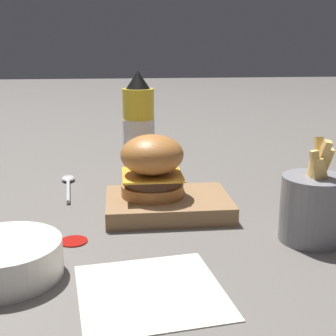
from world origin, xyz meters
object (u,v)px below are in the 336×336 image
(serving_board, at_px, (168,205))
(burger, at_px, (152,165))
(side_bowl, at_px, (5,258))
(spoon, at_px, (68,183))
(ketchup_bottle, at_px, (139,134))
(fries_basket, at_px, (313,207))

(serving_board, distance_m, burger, 0.07)
(burger, xyz_separation_m, side_bowl, (-0.20, -0.21, -0.06))
(serving_board, bearing_deg, spoon, 135.95)
(serving_board, distance_m, ketchup_bottle, 0.20)
(burger, distance_m, fries_basket, 0.27)
(serving_board, xyz_separation_m, side_bowl, (-0.22, -0.20, 0.01))
(spoon, bearing_deg, serving_board, -139.52)
(fries_basket, bearing_deg, side_bowl, -171.08)
(ketchup_bottle, distance_m, side_bowl, 0.43)
(serving_board, height_order, ketchup_bottle, ketchup_bottle)
(serving_board, relative_size, ketchup_bottle, 0.91)
(burger, distance_m, side_bowl, 0.29)
(burger, bearing_deg, fries_basket, -33.17)
(ketchup_bottle, xyz_separation_m, fries_basket, (0.23, -0.31, -0.05))
(serving_board, xyz_separation_m, fries_basket, (0.20, -0.13, 0.04))
(ketchup_bottle, distance_m, fries_basket, 0.39)
(burger, relative_size, fries_basket, 0.69)
(ketchup_bottle, distance_m, spoon, 0.17)
(serving_board, relative_size, side_bowl, 1.49)
(fries_basket, height_order, side_bowl, fries_basket)
(serving_board, height_order, fries_basket, fries_basket)
(ketchup_bottle, bearing_deg, side_bowl, -115.93)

